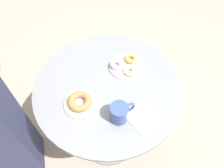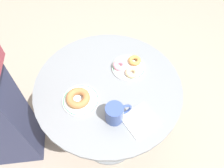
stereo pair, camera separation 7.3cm
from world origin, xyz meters
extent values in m
cube|color=gray|center=(0.00, 0.00, -0.01)|extent=(7.00, 7.00, 0.02)
cylinder|color=slate|center=(0.00, 0.00, 0.69)|extent=(0.74, 0.74, 0.02)
cylinder|color=slate|center=(0.00, 0.00, 0.35)|extent=(0.06, 0.06, 0.66)
cylinder|color=slate|center=(0.00, 0.00, 0.01)|extent=(0.41, 0.41, 0.03)
cylinder|color=white|center=(-0.15, 0.04, 0.71)|extent=(0.17, 0.17, 0.01)
torus|color=#4C9E66|center=(-0.15, 0.04, 0.71)|extent=(0.17, 0.17, 0.01)
cylinder|color=white|center=(0.15, -0.01, 0.71)|extent=(0.17, 0.17, 0.01)
torus|color=#4C9E66|center=(0.15, -0.01, 0.71)|extent=(0.17, 0.17, 0.01)
torus|color=#A36B3D|center=(-0.16, 0.05, 0.73)|extent=(0.15, 0.15, 0.03)
torus|color=#BC7F42|center=(0.20, -0.02, 0.72)|extent=(0.10, 0.10, 0.02)
torus|color=pink|center=(0.12, 0.02, 0.72)|extent=(0.09, 0.09, 0.02)
torus|color=#E0B789|center=(0.12, -0.05, 0.72)|extent=(0.09, 0.09, 0.02)
cube|color=white|center=(-0.06, -0.24, 0.70)|extent=(0.17, 0.17, 0.01)
cylinder|color=#334784|center=(-0.12, -0.14, 0.75)|extent=(0.08, 0.08, 0.09)
torus|color=#334784|center=(-0.08, -0.16, 0.75)|extent=(0.07, 0.05, 0.07)
camera|label=1|loc=(-0.51, -0.35, 1.59)|focal=34.90mm
camera|label=2|loc=(-0.47, -0.41, 1.59)|focal=34.90mm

